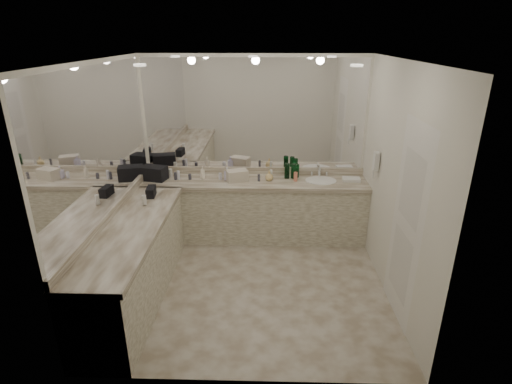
{
  "coord_description": "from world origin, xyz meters",
  "views": [
    {
      "loc": [
        0.18,
        -4.14,
        2.84
      ],
      "look_at": [
        0.05,
        0.4,
        1.04
      ],
      "focal_mm": 28.0,
      "sensor_mm": 36.0,
      "label": 1
    }
  ],
  "objects_px": {
    "wall_phone": "(376,161)",
    "soap_bottle_a": "(203,173)",
    "black_toiletry_bag": "(154,173)",
    "hand_towel": "(351,179)",
    "soap_bottle_c": "(269,176)",
    "cream_cosmetic_case": "(237,175)",
    "soap_bottle_b": "(227,174)",
    "sink": "(321,181)"
  },
  "relations": [
    {
      "from": "hand_towel",
      "to": "soap_bottle_c",
      "type": "bearing_deg",
      "value": -178.96
    },
    {
      "from": "wall_phone",
      "to": "soap_bottle_c",
      "type": "height_order",
      "value": "wall_phone"
    },
    {
      "from": "sink",
      "to": "cream_cosmetic_case",
      "type": "relative_size",
      "value": 1.52
    },
    {
      "from": "black_toiletry_bag",
      "to": "soap_bottle_c",
      "type": "height_order",
      "value": "black_toiletry_bag"
    },
    {
      "from": "wall_phone",
      "to": "soap_bottle_b",
      "type": "distance_m",
      "value": 2.04
    },
    {
      "from": "black_toiletry_bag",
      "to": "soap_bottle_a",
      "type": "relative_size",
      "value": 1.9
    },
    {
      "from": "wall_phone",
      "to": "soap_bottle_a",
      "type": "xyz_separation_m",
      "value": [
        -2.3,
        0.55,
        -0.36
      ]
    },
    {
      "from": "hand_towel",
      "to": "black_toiletry_bag",
      "type": "bearing_deg",
      "value": -179.27
    },
    {
      "from": "black_toiletry_bag",
      "to": "soap_bottle_b",
      "type": "distance_m",
      "value": 1.04
    },
    {
      "from": "sink",
      "to": "cream_cosmetic_case",
      "type": "height_order",
      "value": "cream_cosmetic_case"
    },
    {
      "from": "soap_bottle_c",
      "to": "soap_bottle_a",
      "type": "bearing_deg",
      "value": 176.63
    },
    {
      "from": "sink",
      "to": "black_toiletry_bag",
      "type": "distance_m",
      "value": 2.37
    },
    {
      "from": "cream_cosmetic_case",
      "to": "soap_bottle_b",
      "type": "relative_size",
      "value": 1.62
    },
    {
      "from": "sink",
      "to": "soap_bottle_c",
      "type": "distance_m",
      "value": 0.74
    },
    {
      "from": "sink",
      "to": "soap_bottle_c",
      "type": "bearing_deg",
      "value": -179.67
    },
    {
      "from": "sink",
      "to": "soap_bottle_a",
      "type": "height_order",
      "value": "soap_bottle_a"
    },
    {
      "from": "soap_bottle_b",
      "to": "soap_bottle_a",
      "type": "bearing_deg",
      "value": 173.9
    },
    {
      "from": "cream_cosmetic_case",
      "to": "black_toiletry_bag",
      "type": "bearing_deg",
      "value": 158.24
    },
    {
      "from": "cream_cosmetic_case",
      "to": "soap_bottle_a",
      "type": "relative_size",
      "value": 1.59
    },
    {
      "from": "hand_towel",
      "to": "soap_bottle_b",
      "type": "distance_m",
      "value": 1.77
    },
    {
      "from": "sink",
      "to": "soap_bottle_c",
      "type": "xyz_separation_m",
      "value": [
        -0.73,
        -0.0,
        0.08
      ]
    },
    {
      "from": "wall_phone",
      "to": "soap_bottle_c",
      "type": "distance_m",
      "value": 1.48
    },
    {
      "from": "sink",
      "to": "wall_phone",
      "type": "bearing_deg",
      "value": -39.57
    },
    {
      "from": "cream_cosmetic_case",
      "to": "soap_bottle_b",
      "type": "height_order",
      "value": "soap_bottle_b"
    },
    {
      "from": "soap_bottle_c",
      "to": "wall_phone",
      "type": "bearing_deg",
      "value": -20.31
    },
    {
      "from": "cream_cosmetic_case",
      "to": "soap_bottle_c",
      "type": "distance_m",
      "value": 0.45
    },
    {
      "from": "cream_cosmetic_case",
      "to": "hand_towel",
      "type": "relative_size",
      "value": 1.19
    },
    {
      "from": "black_toiletry_bag",
      "to": "soap_bottle_b",
      "type": "bearing_deg",
      "value": 1.8
    },
    {
      "from": "black_toiletry_bag",
      "to": "hand_towel",
      "type": "distance_m",
      "value": 2.81
    },
    {
      "from": "soap_bottle_a",
      "to": "sink",
      "type": "bearing_deg",
      "value": -1.76
    },
    {
      "from": "cream_cosmetic_case",
      "to": "soap_bottle_a",
      "type": "bearing_deg",
      "value": 149.22
    },
    {
      "from": "sink",
      "to": "soap_bottle_c",
      "type": "relative_size",
      "value": 3.0
    },
    {
      "from": "sink",
      "to": "cream_cosmetic_case",
      "type": "distance_m",
      "value": 1.19
    },
    {
      "from": "wall_phone",
      "to": "soap_bottle_a",
      "type": "bearing_deg",
      "value": 166.48
    },
    {
      "from": "soap_bottle_c",
      "to": "soap_bottle_b",
      "type": "bearing_deg",
      "value": 178.27
    },
    {
      "from": "black_toiletry_bag",
      "to": "soap_bottle_a",
      "type": "height_order",
      "value": "black_toiletry_bag"
    },
    {
      "from": "sink",
      "to": "soap_bottle_b",
      "type": "relative_size",
      "value": 2.46
    },
    {
      "from": "sink",
      "to": "black_toiletry_bag",
      "type": "bearing_deg",
      "value": -179.55
    },
    {
      "from": "black_toiletry_bag",
      "to": "soap_bottle_c",
      "type": "relative_size",
      "value": 2.34
    },
    {
      "from": "wall_phone",
      "to": "soap_bottle_a",
      "type": "height_order",
      "value": "wall_phone"
    },
    {
      "from": "wall_phone",
      "to": "soap_bottle_b",
      "type": "height_order",
      "value": "wall_phone"
    },
    {
      "from": "soap_bottle_b",
      "to": "wall_phone",
      "type": "bearing_deg",
      "value": -14.85
    }
  ]
}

